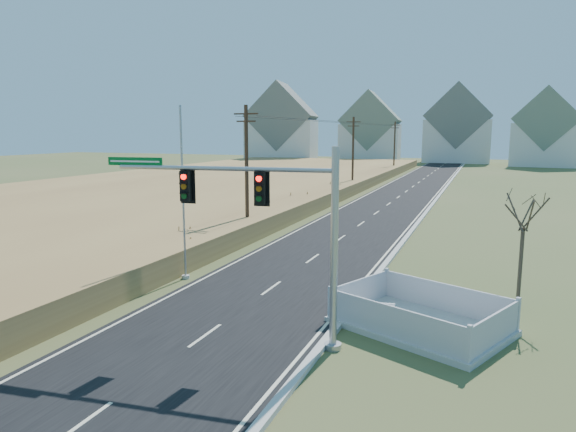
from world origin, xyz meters
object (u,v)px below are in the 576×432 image
at_px(fence_enclosure, 420,322).
at_px(traffic_signal_mast, 280,224).
at_px(flagpole, 184,212).
at_px(open_sign, 388,311).
at_px(bare_tree, 525,210).

bearing_deg(fence_enclosure, traffic_signal_mast, -120.73).
bearing_deg(flagpole, traffic_signal_mast, -37.48).
bearing_deg(traffic_signal_mast, open_sign, 42.83).
height_order(traffic_signal_mast, fence_enclosure, traffic_signal_mast).
distance_m(open_sign, bare_tree, 6.89).
distance_m(flagpole, bare_tree, 15.19).
distance_m(traffic_signal_mast, fence_enclosure, 6.59).
relative_size(traffic_signal_mast, fence_enclosure, 1.21).
bearing_deg(traffic_signal_mast, flagpole, 136.29).
height_order(traffic_signal_mast, bare_tree, traffic_signal_mast).
relative_size(open_sign, flagpole, 0.08).
distance_m(open_sign, flagpole, 11.00).
bearing_deg(flagpole, open_sign, -11.39).
distance_m(fence_enclosure, flagpole, 12.32).
bearing_deg(traffic_signal_mast, fence_enclosure, 28.92).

